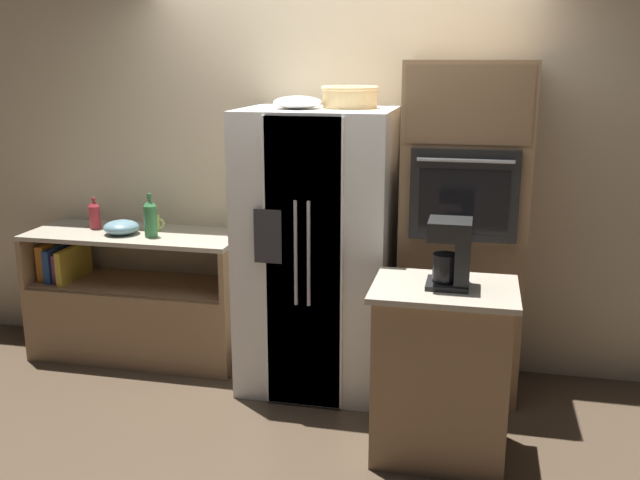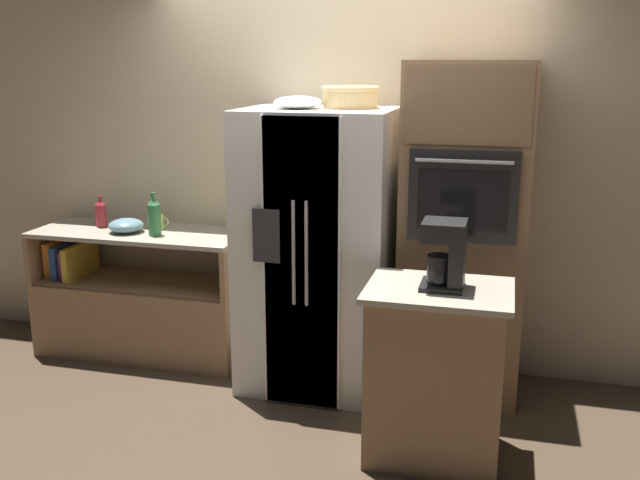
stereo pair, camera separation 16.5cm
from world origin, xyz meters
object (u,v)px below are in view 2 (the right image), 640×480
Objects in this scene: wall_oven at (464,232)px; bottle_short at (154,216)px; mixing_bowl at (126,225)px; fruit_bowl at (298,102)px; mug at (158,222)px; wicker_basket at (350,96)px; refrigerator at (319,250)px; bottle_tall at (101,213)px; coffee_maker at (448,252)px.

wall_oven reaches higher than bottle_short.
wall_oven is 8.56× the size of mixing_bowl.
wall_oven reaches higher than fruit_bowl.
mixing_bowl is at bearing -139.64° from mug.
wicker_basket is (-0.70, -0.06, 0.80)m from wall_oven.
mug is at bearing 40.36° from mixing_bowl.
refrigerator is 0.86× the size of wall_oven.
mug is (0.42, 0.04, -0.05)m from bottle_tall.
fruit_bowl reaches higher than mixing_bowl.
fruit_bowl is 1.42m from mug.
wall_oven is 0.83m from coffee_maker.
wall_oven is at bearing -2.69° from mug.
refrigerator is 5.11× the size of wicker_basket.
wicker_basket is at bearing 0.47° from bottle_short.
fruit_bowl is 1.31× the size of bottle_tall.
mixing_bowl is at bearing -22.48° from bottle_tall.
fruit_bowl is 0.84× the size of coffee_maker.
bottle_tall is 1.67× the size of mug.
coffee_maker reaches higher than mug.
wicker_basket is 1.24m from coffee_maker.
coffee_maker is (0.96, -0.64, -0.68)m from fruit_bowl.
wall_oven is (0.88, 0.10, 0.15)m from refrigerator.
wicker_basket is at bearing -175.17° from wall_oven.
bottle_short reaches higher than mixing_bowl.
refrigerator is at bearing -9.38° from mug.
fruit_bowl is at bearing -156.47° from wicker_basket.
coffee_maker is (2.07, -0.93, 0.17)m from mug.
wall_oven is 2.03m from bottle_short.
mug is at bearing 177.31° from wall_oven.
fruit_bowl is at bearing -9.16° from bottle_tall.
wall_oven is at bearing 1.11° from mixing_bowl.
wicker_basket reaches higher than coffee_maker.
mixing_bowl is at bearing 160.64° from coffee_maker.
wall_oven is 7.00× the size of bottle_short.
wicker_basket is 1.65m from mug.
mug is (-1.39, 0.16, -0.88)m from wicker_basket.
wicker_basket reaches higher than mug.
mug is at bearing 173.55° from wicker_basket.
wicker_basket is 2.62× the size of mug.
wicker_basket is 1.55m from bottle_short.
fruit_bowl reaches higher than mug.
mug is (-2.09, 0.10, -0.08)m from wall_oven.
bottle_tall is 0.75× the size of bottle_short.
bottle_tall is at bearing 170.84° from fruit_bowl.
fruit_bowl is 1.21× the size of mixing_bowl.
bottle_short is 1.22× the size of mixing_bowl.
mixing_bowl is 2.37m from coffee_maker.
bottle_short is (-1.15, 0.03, 0.14)m from refrigerator.
mixing_bowl is at bearing 173.67° from fruit_bowl.
wall_oven is 15.50× the size of mug.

